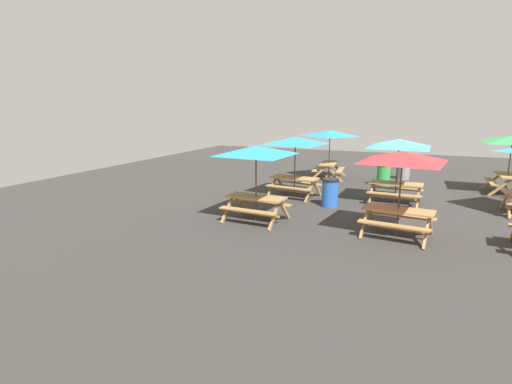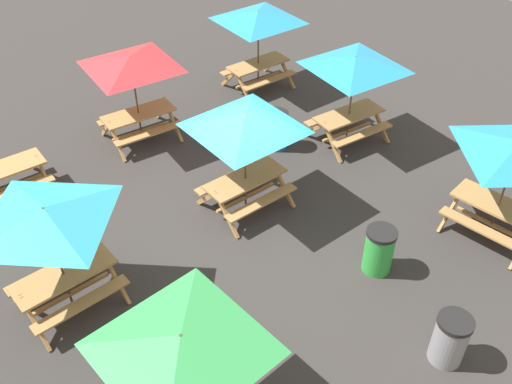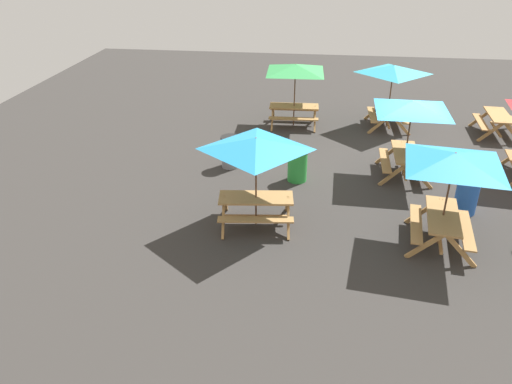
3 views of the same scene
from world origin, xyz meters
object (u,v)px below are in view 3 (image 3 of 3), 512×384
Objects in this scene: picnic_table_5 at (412,112)px; trash_bin_blue at (467,195)px; picnic_table_3 at (453,166)px; picnic_table_0 at (256,150)px; trash_bin_gray at (231,152)px; picnic_table_7 at (498,120)px; trash_bin_green at (297,165)px; picnic_table_1 at (295,73)px; picnic_table_6 at (393,74)px.

trash_bin_blue is at bearing -146.17° from picnic_table_5.
picnic_table_3 and picnic_table_5 have the same top height.
trash_bin_gray is (3.31, 1.22, -1.49)m from picnic_table_0.
picnic_table_3 is 8.35m from picnic_table_7.
picnic_table_5 is 5.41m from trash_bin_gray.
trash_bin_gray and trash_bin_green have the same top height.
picnic_table_7 is 1.92× the size of trash_bin_gray.
picnic_table_7 is 6.39m from trash_bin_blue.
picnic_table_3 is at bearing 159.51° from picnic_table_7.
trash_bin_blue reaches higher than picnic_table_7.
picnic_table_0 is 0.83× the size of picnic_table_3.
picnic_table_1 reaches higher than trash_bin_blue.
picnic_table_1 is 2.88× the size of trash_bin_green.
trash_bin_green is at bearing 147.54° from picnic_table_6.
trash_bin_gray is at bearing 117.19° from picnic_table_7.
picnic_table_0 is 1.24× the size of picnic_table_7.
trash_bin_blue is 1.00× the size of trash_bin_green.
picnic_table_0 is 0.83× the size of picnic_table_1.
picnic_table_6 is 4.05m from picnic_table_7.
trash_bin_blue is at bearing -106.74° from trash_bin_green.
picnic_table_7 is 1.92× the size of trash_bin_green.
picnic_table_1 is (7.27, -0.48, 0.00)m from picnic_table_0.
trash_bin_gray is (-4.23, 5.15, -1.49)m from picnic_table_6.
picnic_table_1 reaches higher than trash_bin_green.
trash_bin_blue is at bearing -22.88° from picnic_table_3.
trash_bin_gray is at bearing 64.48° from picnic_table_3.
picnic_table_5 reaches higher than trash_bin_blue.
trash_bin_blue is (-6.26, -1.34, -1.49)m from picnic_table_6.
picnic_table_5 is 1.21× the size of picnic_table_6.
picnic_table_3 is 2.86× the size of trash_bin_blue.
trash_bin_green is (-4.58, 6.84, -0.07)m from picnic_table_7.
picnic_table_0 is 2.38× the size of trash_bin_blue.
picnic_table_0 and picnic_table_1 have the same top height.
picnic_table_6 is at bearing -50.59° from trash_bin_gray.
picnic_table_5 is at bearing 139.69° from picnic_table_7.
picnic_table_0 is at bearing 131.67° from picnic_table_5.
picnic_table_6 is (0.28, -3.45, 0.00)m from picnic_table_1.
trash_bin_green is at bearing 57.50° from picnic_table_3.
trash_bin_green is at bearing 127.54° from picnic_table_7.
picnic_table_5 is 2.85m from trash_bin_blue.
picnic_table_1 is 8.50m from picnic_table_3.
picnic_table_0 is 10.64m from picnic_table_7.
picnic_table_7 is at bearing -143.37° from picnic_table_0.
trash_bin_green is at bearing -114.87° from picnic_table_0.
picnic_table_7 is at bearing 177.26° from picnic_table_1.
picnic_table_3 is 7.87m from picnic_table_6.
picnic_table_5 is at bearing -76.80° from trash_bin_green.
trash_bin_blue is 1.00× the size of trash_bin_gray.
picnic_table_0 is 3.83m from trash_bin_gray.
picnic_table_3 and picnic_table_6 have the same top height.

